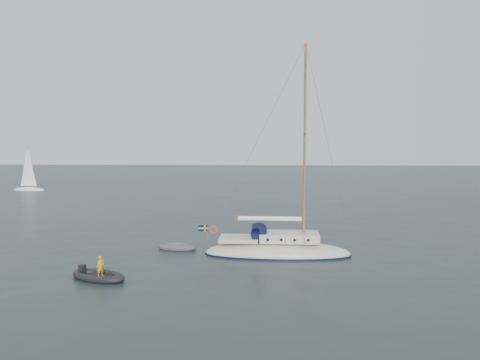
{
  "coord_description": "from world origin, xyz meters",
  "views": [
    {
      "loc": [
        -0.55,
        -30.83,
        7.39
      ],
      "look_at": [
        -2.31,
        0.0,
        5.14
      ],
      "focal_mm": 35.0,
      "sensor_mm": 36.0,
      "label": 1
    }
  ],
  "objects": [
    {
      "name": "sailboat",
      "position": [
        0.21,
        0.39,
        1.11
      ],
      "size": [
        10.35,
        3.1,
        14.74
      ],
      "rotation": [
        0.0,
        0.0,
        -0.01
      ],
      "color": "beige",
      "rests_on": "ground"
    },
    {
      "name": "distant_yacht_a",
      "position": [
        -40.28,
        44.8,
        3.4
      ],
      "size": [
        6.01,
        3.2,
        7.96
      ],
      "rotation": [
        0.0,
        0.0,
        -0.22
      ],
      "color": "white",
      "rests_on": "ground"
    },
    {
      "name": "rib",
      "position": [
        -9.89,
        -5.83,
        0.21
      ],
      "size": [
        3.51,
        1.6,
        1.35
      ],
      "rotation": [
        0.0,
        0.0,
        -0.4
      ],
      "color": "black",
      "rests_on": "ground"
    },
    {
      "name": "dinghy",
      "position": [
        -6.93,
        1.83,
        0.18
      ],
      "size": [
        2.87,
        1.29,
        0.41
      ],
      "rotation": [
        0.0,
        0.0,
        -0.14
      ],
      "color": "#525358",
      "rests_on": "ground"
    },
    {
      "name": "ground",
      "position": [
        0.0,
        0.0,
        0.0
      ],
      "size": [
        300.0,
        300.0,
        0.0
      ],
      "primitive_type": "plane",
      "color": "black",
      "rests_on": "ground"
    }
  ]
}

